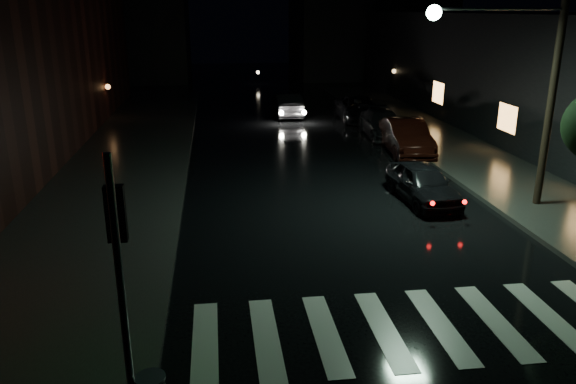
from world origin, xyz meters
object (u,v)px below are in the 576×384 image
object	(u,v)px
parked_car_b	(406,137)
parked_car_c	(383,124)
parked_car_a	(423,183)
parked_car_d	(359,109)
oncoming_car	(287,105)

from	to	relation	value
parked_car_b	parked_car_c	size ratio (longest dim) A/B	1.03
parked_car_a	parked_car_d	world-z (taller)	parked_car_d
parked_car_b	parked_car_c	bearing A→B (deg)	94.89
parked_car_b	parked_car_c	distance (m)	3.61
parked_car_a	oncoming_car	bearing A→B (deg)	95.51
oncoming_car	parked_car_d	bearing A→B (deg)	154.08
parked_car_b	oncoming_car	xyz separation A→B (m)	(-4.10, 9.84, -0.06)
parked_car_a	parked_car_b	bearing A→B (deg)	72.81
parked_car_b	parked_car_c	xyz separation A→B (m)	(0.00, 3.61, -0.11)
parked_car_a	parked_car_d	size ratio (longest dim) A/B	0.76
parked_car_b	parked_car_d	size ratio (longest dim) A/B	0.93
parked_car_a	parked_car_b	distance (m)	6.66
parked_car_a	parked_car_c	world-z (taller)	parked_car_c
parked_car_c	oncoming_car	xyz separation A→B (m)	(-4.10, 6.23, 0.05)
parked_car_a	parked_car_b	size ratio (longest dim) A/B	0.82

